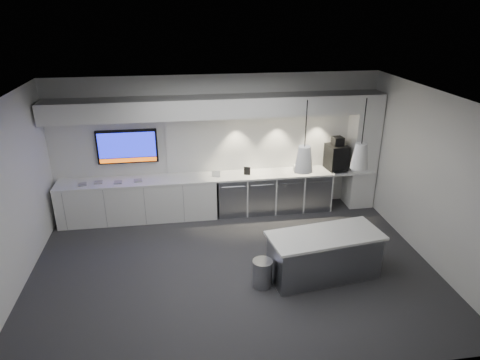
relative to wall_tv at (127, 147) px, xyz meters
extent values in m
plane|color=#2F2F32|center=(1.90, -2.45, -1.56)|extent=(7.00, 7.00, 0.00)
plane|color=black|center=(1.90, -2.45, 1.44)|extent=(7.00, 7.00, 0.00)
plane|color=white|center=(1.90, 0.05, -0.06)|extent=(7.00, 0.00, 7.00)
plane|color=white|center=(1.90, -4.95, -0.06)|extent=(7.00, 0.00, 7.00)
plane|color=white|center=(-1.60, -2.45, -0.06)|extent=(0.00, 7.00, 7.00)
plane|color=white|center=(5.40, -2.45, -0.06)|extent=(0.00, 7.00, 7.00)
cube|color=white|center=(1.90, -0.27, -0.68)|extent=(6.80, 0.65, 0.04)
cube|color=white|center=(0.15, -0.27, -1.13)|extent=(3.30, 0.63, 0.86)
cube|color=gray|center=(2.15, -0.27, -1.13)|extent=(0.60, 0.61, 0.85)
cube|color=gray|center=(2.78, -0.27, -1.13)|extent=(0.60, 0.61, 0.85)
cube|color=gray|center=(3.41, -0.27, -1.13)|extent=(0.60, 0.61, 0.85)
cube|color=gray|center=(4.04, -0.27, -1.13)|extent=(0.60, 0.61, 0.85)
cube|color=white|center=(3.10, 0.03, -0.01)|extent=(4.60, 0.03, 1.30)
cube|color=white|center=(1.90, -0.25, 0.84)|extent=(6.90, 0.60, 0.40)
cube|color=white|center=(5.10, -0.25, -0.26)|extent=(0.55, 0.55, 2.60)
cube|color=black|center=(0.00, 0.00, 0.00)|extent=(1.25, 0.06, 0.72)
cube|color=#1319B2|center=(0.00, -0.03, 0.04)|extent=(1.17, 0.00, 0.54)
cube|color=#EA5B0D|center=(0.00, -0.03, -0.29)|extent=(1.17, 0.00, 0.09)
cube|color=gray|center=(3.39, -2.87, -1.18)|extent=(1.88, 0.97, 0.76)
cube|color=white|center=(3.39, -2.87, -0.78)|extent=(1.99, 1.07, 0.05)
cylinder|color=gray|center=(2.31, -2.99, -1.33)|extent=(0.43, 0.43, 0.47)
cube|color=black|center=(4.51, -0.24, -0.38)|extent=(0.46, 0.50, 0.56)
cube|color=black|center=(4.51, -0.24, -0.01)|extent=(0.25, 0.25, 0.18)
cube|color=gray|center=(4.51, -0.49, -0.64)|extent=(0.33, 0.24, 0.03)
cube|color=black|center=(2.49, -0.31, -0.57)|extent=(0.14, 0.06, 0.18)
cube|color=white|center=(1.82, -0.32, -0.59)|extent=(0.18, 0.07, 0.14)
cube|color=gray|center=(-0.92, -0.36, -0.65)|extent=(0.19, 0.19, 0.02)
cube|color=gray|center=(-0.62, -0.30, -0.65)|extent=(0.17, 0.17, 0.02)
cube|color=gray|center=(-0.21, -0.36, -0.65)|extent=(0.16, 0.16, 0.02)
cube|color=gray|center=(0.18, -0.32, -0.65)|extent=(0.18, 0.18, 0.02)
cone|color=white|center=(2.94, -2.87, 0.59)|extent=(0.28, 0.28, 0.40)
cylinder|color=black|center=(2.94, -2.87, 1.14)|extent=(0.02, 0.02, 0.70)
cone|color=white|center=(3.84, -2.87, 0.59)|extent=(0.28, 0.28, 0.40)
cylinder|color=black|center=(3.84, -2.87, 1.14)|extent=(0.02, 0.02, 0.70)
camera|label=1|loc=(1.08, -8.77, 2.78)|focal=32.00mm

